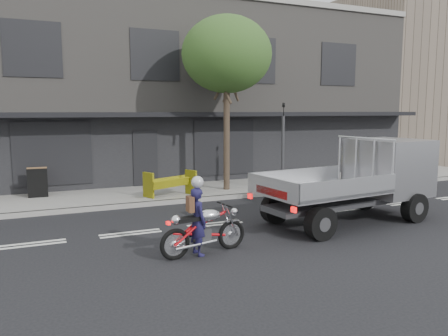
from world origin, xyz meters
TOP-DOWN VIEW (x-y plane):
  - ground at (0.00, 0.00)m, footprint 80.00×80.00m
  - sidewalk at (0.00, 4.70)m, footprint 32.00×3.20m
  - kerb at (0.00, 3.10)m, footprint 32.00×0.20m
  - building_main at (0.00, 11.30)m, footprint 26.00×10.00m
  - building_neighbour at (20.00, 11.30)m, footprint 14.00×10.00m
  - street_tree at (2.20, 4.20)m, footprint 3.40×3.40m
  - traffic_light_pole at (4.20, 3.35)m, footprint 0.12×0.12m
  - motorcycle at (-1.20, -2.28)m, footprint 2.14×0.62m
  - rider at (-1.35, -2.28)m, footprint 0.44×0.60m
  - flatbed_ute at (4.73, -1.18)m, footprint 5.50×2.71m
  - construction_barrier at (-0.21, 3.50)m, footprint 1.82×1.30m
  - sandwich_board at (-4.58, 5.25)m, footprint 0.68×0.47m

SIDE VIEW (x-z plane):
  - ground at x=0.00m, z-range 0.00..0.00m
  - sidewalk at x=0.00m, z-range 0.00..0.15m
  - kerb at x=0.00m, z-range 0.00..0.15m
  - motorcycle at x=-1.20m, z-range 0.02..1.12m
  - construction_barrier at x=-0.21m, z-range 0.15..1.10m
  - sandwich_board at x=-4.58m, z-range 0.15..1.20m
  - rider at x=-1.35m, z-range 0.00..1.52m
  - flatbed_ute at x=4.73m, z-range 0.17..2.63m
  - traffic_light_pole at x=4.20m, z-range -0.10..3.40m
  - building_main at x=0.00m, z-range 0.00..8.00m
  - building_neighbour at x=20.00m, z-range 0.00..10.00m
  - street_tree at x=2.20m, z-range 1.90..8.65m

